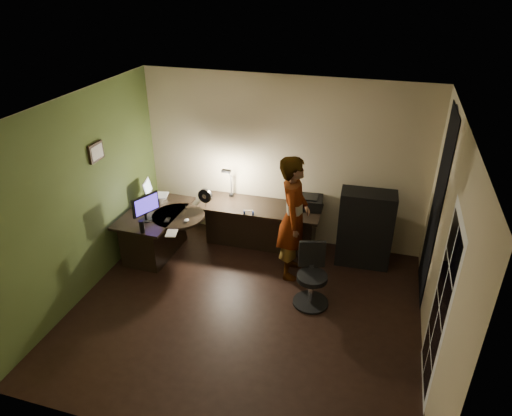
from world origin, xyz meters
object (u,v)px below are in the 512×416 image
(cabinet, at_px, (365,229))
(person, at_px, (294,218))
(desk_right, at_px, (260,226))
(monitor, at_px, (145,211))
(office_chair, at_px, (312,277))
(desk_left, at_px, (157,233))

(cabinet, relative_size, person, 0.64)
(desk_right, bearing_deg, person, -42.69)
(desk_right, relative_size, cabinet, 1.61)
(cabinet, xyz_separation_m, monitor, (-3.12, -0.92, 0.29))
(monitor, xyz_separation_m, person, (2.14, 0.36, 0.04))
(monitor, relative_size, person, 0.24)
(person, bearing_deg, office_chair, -153.05)
(cabinet, distance_m, person, 1.18)
(desk_right, distance_m, cabinet, 1.66)
(office_chair, distance_m, person, 0.90)
(desk_left, bearing_deg, person, 3.54)
(cabinet, bearing_deg, office_chair, -118.29)
(monitor, bearing_deg, office_chair, 18.06)
(desk_left, height_order, desk_right, desk_left)
(desk_left, xyz_separation_m, monitor, (0.01, -0.27, 0.52))
(desk_right, distance_m, person, 1.05)
(desk_right, xyz_separation_m, person, (0.66, -0.59, 0.57))
(desk_left, relative_size, office_chair, 1.49)
(office_chair, bearing_deg, monitor, 159.19)
(desk_left, distance_m, desk_right, 1.63)
(office_chair, height_order, person, person)
(desk_left, bearing_deg, cabinet, 13.02)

